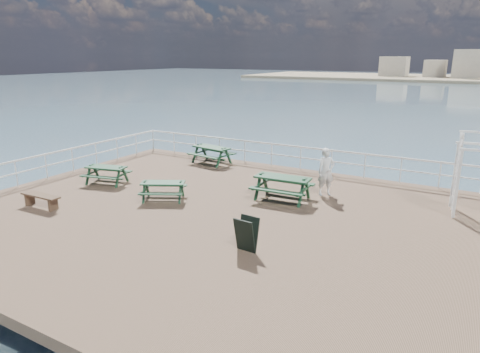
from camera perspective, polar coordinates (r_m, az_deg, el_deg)
The scene contains 9 objects.
ground at distance 14.28m, azimuth -2.47°, elevation -5.72°, with size 18.00×14.00×0.30m, color brown.
railing at distance 16.11m, azimuth 2.15°, elevation 0.63°, with size 17.77×13.76×1.10m.
picnic_table_a at distance 15.81m, azimuth -10.21°, elevation -1.37°, with size 1.98×1.85×0.76m.
picnic_table_b at distance 20.94m, azimuth -3.82°, elevation 3.38°, with size 2.11×1.80×0.92m.
picnic_table_c at distance 15.64m, azimuth 5.69°, elevation -0.86°, with size 2.08×1.72×0.97m.
picnic_table_d at distance 18.41m, azimuth -17.39°, elevation 0.69°, with size 1.92×1.69×0.80m.
flat_bench_near at distance 16.34m, azimuth -25.04°, elevation -2.59°, with size 1.63×0.42×0.47m.
sandwich_board at distance 11.55m, azimuth 0.88°, elevation -7.78°, with size 0.62×0.48×0.96m.
person at distance 16.32m, azimuth 11.39°, elevation 0.62°, with size 0.66×0.43×1.80m, color silver.
Camera 1 is at (7.14, -11.21, 5.10)m, focal length 32.00 mm.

